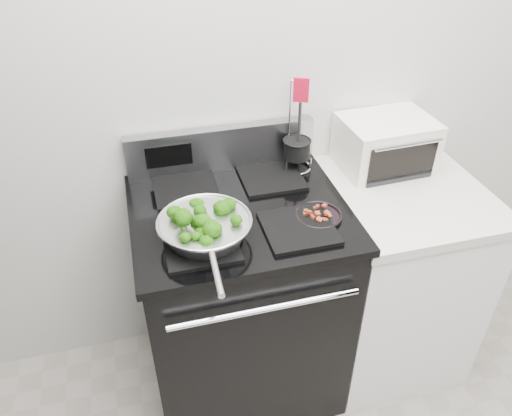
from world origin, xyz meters
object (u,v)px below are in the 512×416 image
object	(u,v)px
gas_range	(241,298)
skillet	(205,227)
bacon_plate	(319,213)
utensil_holder	(297,154)
toaster_oven	(385,143)

from	to	relation	value
gas_range	skillet	distance (m)	0.55
skillet	bacon_plate	size ratio (longest dim) A/B	3.01
skillet	utensil_holder	distance (m)	0.57
skillet	bacon_plate	distance (m)	0.41
toaster_oven	gas_range	bearing A→B (deg)	-166.59
bacon_plate	utensil_holder	size ratio (longest dim) A/B	0.43
bacon_plate	toaster_oven	xyz separation A→B (m)	(0.41, 0.32, 0.06)
skillet	toaster_oven	bearing A→B (deg)	24.56
bacon_plate	toaster_oven	world-z (taller)	toaster_oven
gas_range	bacon_plate	xyz separation A→B (m)	(0.26, -0.13, 0.48)
skillet	toaster_oven	world-z (taller)	toaster_oven
gas_range	bacon_plate	size ratio (longest dim) A/B	6.75
skillet	utensil_holder	size ratio (longest dim) A/B	1.28
skillet	toaster_oven	size ratio (longest dim) A/B	1.33
gas_range	utensil_holder	distance (m)	0.64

